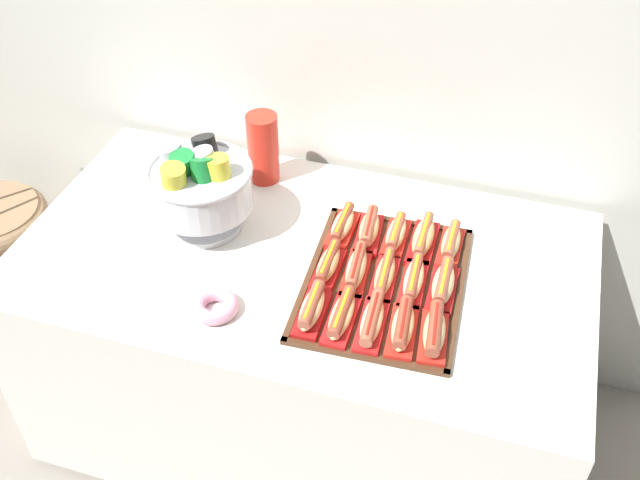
{
  "coord_description": "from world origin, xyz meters",
  "views": [
    {
      "loc": [
        0.49,
        -1.39,
        2.1
      ],
      "look_at": [
        0.04,
        0.02,
        0.8
      ],
      "focal_mm": 41.13,
      "sensor_mm": 36.0,
      "label": 1
    }
  ],
  "objects_px": {
    "floor_vase": "(9,263)",
    "hot_dog_2": "(372,322)",
    "hot_dog_3": "(403,327)",
    "hot_dog_11": "(369,230)",
    "hot_dog_9": "(443,285)",
    "hot_dog_1": "(342,316)",
    "punch_bowl": "(200,185)",
    "donut": "(215,306)",
    "hot_dog_10": "(342,226)",
    "hot_dog_4": "(434,332)",
    "buffet_table": "(304,342)",
    "hot_dog_13": "(423,239)",
    "cup_stack": "(263,148)",
    "hot_dog_14": "(451,243)",
    "hot_dog_8": "(414,281)",
    "hot_dog_5": "(328,265)",
    "hot_dog_0": "(312,309)",
    "hot_dog_6": "(356,269)",
    "serving_tray": "(384,283)",
    "hot_dog_7": "(385,276)",
    "hot_dog_12": "(396,235)"
  },
  "relations": [
    {
      "from": "floor_vase",
      "to": "hot_dog_5",
      "type": "distance_m",
      "value": 1.43
    },
    {
      "from": "hot_dog_7",
      "to": "hot_dog_13",
      "type": "bearing_deg",
      "value": 68.44
    },
    {
      "from": "hot_dog_0",
      "to": "hot_dog_14",
      "type": "xyz_separation_m",
      "value": [
        0.28,
        0.34,
        -0.0
      ]
    },
    {
      "from": "hot_dog_10",
      "to": "hot_dog_12",
      "type": "xyz_separation_m",
      "value": [
        0.15,
        0.01,
        -0.0
      ]
    },
    {
      "from": "hot_dog_12",
      "to": "punch_bowl",
      "type": "height_order",
      "value": "punch_bowl"
    },
    {
      "from": "cup_stack",
      "to": "hot_dog_9",
      "type": "bearing_deg",
      "value": -28.96
    },
    {
      "from": "serving_tray",
      "to": "punch_bowl",
      "type": "relative_size",
      "value": 1.86
    },
    {
      "from": "hot_dog_5",
      "to": "hot_dog_9",
      "type": "bearing_deg",
      "value": 2.88
    },
    {
      "from": "hot_dog_8",
      "to": "floor_vase",
      "type": "bearing_deg",
      "value": 172.3
    },
    {
      "from": "hot_dog_7",
      "to": "hot_dog_10",
      "type": "xyz_separation_m",
      "value": [
        -0.16,
        0.16,
        0.0
      ]
    },
    {
      "from": "hot_dog_2",
      "to": "donut",
      "type": "bearing_deg",
      "value": -172.27
    },
    {
      "from": "hot_dog_4",
      "to": "hot_dog_12",
      "type": "height_order",
      "value": "hot_dog_4"
    },
    {
      "from": "hot_dog_2",
      "to": "hot_dog_8",
      "type": "xyz_separation_m",
      "value": [
        0.07,
        0.17,
        0.0
      ]
    },
    {
      "from": "hot_dog_14",
      "to": "donut",
      "type": "relative_size",
      "value": 1.32
    },
    {
      "from": "hot_dog_9",
      "to": "serving_tray",
      "type": "bearing_deg",
      "value": -177.12
    },
    {
      "from": "buffet_table",
      "to": "punch_bowl",
      "type": "height_order",
      "value": "punch_bowl"
    },
    {
      "from": "hot_dog_8",
      "to": "hot_dog_11",
      "type": "xyz_separation_m",
      "value": [
        -0.16,
        0.16,
        0.0
      ]
    },
    {
      "from": "hot_dog_12",
      "to": "donut",
      "type": "bearing_deg",
      "value": -134.28
    },
    {
      "from": "buffet_table",
      "to": "floor_vase",
      "type": "distance_m",
      "value": 1.23
    },
    {
      "from": "cup_stack",
      "to": "hot_dog_10",
      "type": "bearing_deg",
      "value": -31.87
    },
    {
      "from": "hot_dog_2",
      "to": "donut",
      "type": "distance_m",
      "value": 0.39
    },
    {
      "from": "buffet_table",
      "to": "donut",
      "type": "distance_m",
      "value": 0.48
    },
    {
      "from": "floor_vase",
      "to": "hot_dog_10",
      "type": "height_order",
      "value": "floor_vase"
    },
    {
      "from": "hot_dog_10",
      "to": "donut",
      "type": "relative_size",
      "value": 1.33
    },
    {
      "from": "hot_dog_1",
      "to": "punch_bowl",
      "type": "relative_size",
      "value": 0.62
    },
    {
      "from": "hot_dog_0",
      "to": "hot_dog_12",
      "type": "distance_m",
      "value": 0.36
    },
    {
      "from": "hot_dog_3",
      "to": "hot_dog_14",
      "type": "height_order",
      "value": "hot_dog_3"
    },
    {
      "from": "hot_dog_6",
      "to": "punch_bowl",
      "type": "height_order",
      "value": "punch_bowl"
    },
    {
      "from": "buffet_table",
      "to": "hot_dog_6",
      "type": "bearing_deg",
      "value": -17.2
    },
    {
      "from": "hot_dog_10",
      "to": "donut",
      "type": "xyz_separation_m",
      "value": [
        -0.22,
        -0.37,
        -0.02
      ]
    },
    {
      "from": "hot_dog_5",
      "to": "hot_dog_6",
      "type": "relative_size",
      "value": 0.88
    },
    {
      "from": "hot_dog_0",
      "to": "hot_dog_9",
      "type": "xyz_separation_m",
      "value": [
        0.29,
        0.18,
        -0.0
      ]
    },
    {
      "from": "hot_dog_10",
      "to": "punch_bowl",
      "type": "bearing_deg",
      "value": -169.12
    },
    {
      "from": "buffet_table",
      "to": "serving_tray",
      "type": "height_order",
      "value": "serving_tray"
    },
    {
      "from": "hot_dog_2",
      "to": "hot_dog_4",
      "type": "xyz_separation_m",
      "value": [
        0.15,
        0.01,
        0.0
      ]
    },
    {
      "from": "hot_dog_4",
      "to": "hot_dog_2",
      "type": "bearing_deg",
      "value": -177.12
    },
    {
      "from": "hot_dog_11",
      "to": "cup_stack",
      "type": "bearing_deg",
      "value": 153.98
    },
    {
      "from": "hot_dog_0",
      "to": "hot_dog_4",
      "type": "height_order",
      "value": "same"
    },
    {
      "from": "floor_vase",
      "to": "hot_dog_11",
      "type": "xyz_separation_m",
      "value": [
        1.37,
        -0.05,
        0.55
      ]
    },
    {
      "from": "hot_dog_2",
      "to": "punch_bowl",
      "type": "bearing_deg",
      "value": 155.76
    },
    {
      "from": "hot_dog_1",
      "to": "hot_dog_12",
      "type": "relative_size",
      "value": 1.09
    },
    {
      "from": "hot_dog_6",
      "to": "hot_dog_8",
      "type": "distance_m",
      "value": 0.15
    },
    {
      "from": "hot_dog_4",
      "to": "hot_dog_13",
      "type": "bearing_deg",
      "value": 105.69
    },
    {
      "from": "hot_dog_3",
      "to": "hot_dog_11",
      "type": "xyz_separation_m",
      "value": [
        -0.17,
        0.32,
        0.0
      ]
    },
    {
      "from": "hot_dog_9",
      "to": "hot_dog_11",
      "type": "bearing_deg",
      "value": 146.63
    },
    {
      "from": "hot_dog_6",
      "to": "hot_dog_13",
      "type": "bearing_deg",
      "value": 50.61
    },
    {
      "from": "floor_vase",
      "to": "hot_dog_2",
      "type": "distance_m",
      "value": 1.6
    },
    {
      "from": "hot_dog_5",
      "to": "hot_dog_6",
      "type": "distance_m",
      "value": 0.08
    },
    {
      "from": "hot_dog_10",
      "to": "hot_dog_13",
      "type": "bearing_deg",
      "value": 2.88
    },
    {
      "from": "hot_dog_3",
      "to": "hot_dog_9",
      "type": "distance_m",
      "value": 0.18
    }
  ]
}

